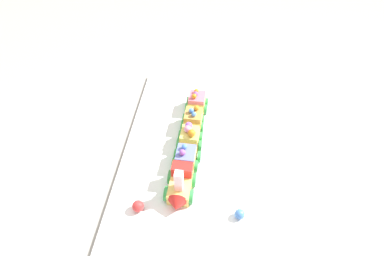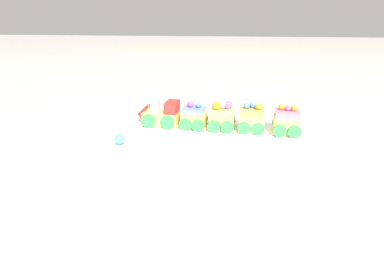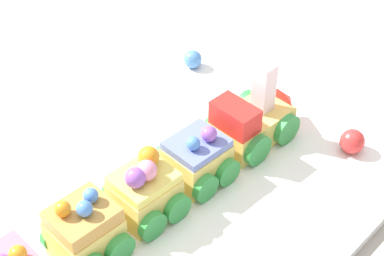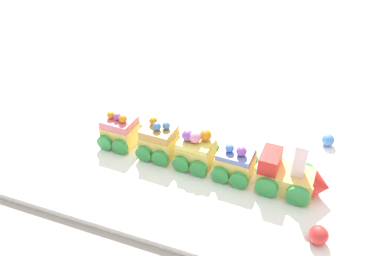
{
  "view_description": "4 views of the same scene",
  "coord_description": "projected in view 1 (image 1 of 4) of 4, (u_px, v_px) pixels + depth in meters",
  "views": [
    {
      "loc": [
        0.56,
        0.03,
        0.66
      ],
      "look_at": [
        -0.03,
        -0.03,
        0.07
      ],
      "focal_mm": 28.0,
      "sensor_mm": 36.0,
      "label": 1
    },
    {
      "loc": [
        -0.06,
        0.7,
        0.27
      ],
      "look_at": [
        0.05,
        0.0,
        0.02
      ],
      "focal_mm": 28.0,
      "sensor_mm": 36.0,
      "label": 2
    },
    {
      "loc": [
        -0.32,
        -0.37,
        0.5
      ],
      "look_at": [
        0.05,
        -0.03,
        0.08
      ],
      "focal_mm": 60.0,
      "sensor_mm": 36.0,
      "label": 3
    },
    {
      "loc": [
        0.15,
        -0.52,
        0.45
      ],
      "look_at": [
        -0.05,
        0.02,
        0.05
      ],
      "focal_mm": 35.0,
      "sensor_mm": 36.0,
      "label": 4
    }
  ],
  "objects": [
    {
      "name": "cake_car_blueberry",
      "position": [
        186.0,
        158.0,
        0.81
      ],
      "size": [
        0.07,
        0.07,
        0.07
      ],
      "rotation": [
        0.0,
        0.0,
        -0.05
      ],
      "color": "#EACC66",
      "rests_on": "display_board"
    },
    {
      "name": "ground_plane",
      "position": [
        200.0,
        154.0,
        0.86
      ],
      "size": [
        10.0,
        10.0,
        0.0
      ],
      "primitive_type": "plane",
      "color": "gray"
    },
    {
      "name": "gumball_red",
      "position": [
        138.0,
        206.0,
        0.72
      ],
      "size": [
        0.03,
        0.03,
        0.03
      ],
      "primitive_type": "sphere",
      "color": "red",
      "rests_on": "display_board"
    },
    {
      "name": "cake_train_locomotive",
      "position": [
        180.0,
        187.0,
        0.74
      ],
      "size": [
        0.12,
        0.08,
        0.1
      ],
      "rotation": [
        0.0,
        0.0,
        -0.05
      ],
      "color": "#EACC66",
      "rests_on": "display_board"
    },
    {
      "name": "cake_car_lemon",
      "position": [
        190.0,
        137.0,
        0.85
      ],
      "size": [
        0.07,
        0.07,
        0.07
      ],
      "rotation": [
        0.0,
        0.0,
        -0.05
      ],
      "color": "#EACC66",
      "rests_on": "display_board"
    },
    {
      "name": "cake_car_strawberry",
      "position": [
        197.0,
        103.0,
        0.97
      ],
      "size": [
        0.07,
        0.07,
        0.07
      ],
      "rotation": [
        0.0,
        0.0,
        -0.05
      ],
      "color": "#EACC66",
      "rests_on": "display_board"
    },
    {
      "name": "display_board",
      "position": [
        200.0,
        152.0,
        0.86
      ],
      "size": [
        0.71,
        0.43,
        0.01
      ],
      "primitive_type": "cube",
      "color": "white",
      "rests_on": "ground_plane"
    },
    {
      "name": "gumball_blue",
      "position": [
        240.0,
        214.0,
        0.7
      ],
      "size": [
        0.02,
        0.02,
        0.02
      ],
      "primitive_type": "sphere",
      "color": "#4C84E0",
      "rests_on": "display_board"
    },
    {
      "name": "cake_car_caramel",
      "position": [
        193.0,
        120.0,
        0.91
      ],
      "size": [
        0.07,
        0.07,
        0.07
      ],
      "rotation": [
        0.0,
        0.0,
        -0.05
      ],
      "color": "#EACC66",
      "rests_on": "display_board"
    }
  ]
}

